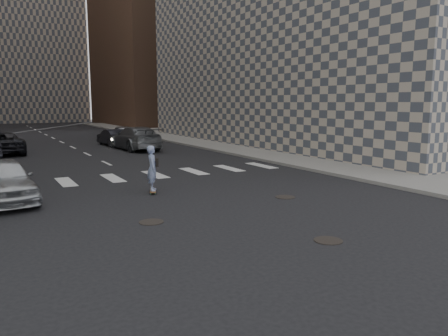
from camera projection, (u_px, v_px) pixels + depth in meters
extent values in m
plane|color=black|center=(234.00, 223.00, 12.23)|extent=(160.00, 160.00, 0.00)
cube|color=gray|center=(262.00, 142.00, 36.48)|extent=(13.00, 80.00, 0.15)
cube|color=#ADA08E|center=(315.00, 8.00, 35.50)|extent=(15.00, 33.00, 22.00)
cube|color=black|center=(272.00, 123.00, 29.42)|extent=(0.30, 18.00, 4.00)
cube|color=brown|center=(164.00, 6.00, 66.68)|extent=(18.00, 24.00, 36.00)
cylinder|color=black|center=(328.00, 240.00, 10.65)|extent=(0.70, 0.70, 0.02)
cylinder|color=black|center=(151.00, 222.00, 12.30)|extent=(0.70, 0.70, 0.02)
cylinder|color=black|center=(285.00, 197.00, 15.55)|extent=(0.70, 0.70, 0.02)
cube|color=brown|center=(153.00, 191.00, 16.33)|extent=(0.52, 0.91, 0.02)
cylinder|color=#2F9A61|center=(151.00, 194.00, 16.02)|extent=(0.05, 0.07, 0.06)
cylinder|color=#2F9A61|center=(155.00, 194.00, 16.04)|extent=(0.05, 0.07, 0.06)
cylinder|color=#2F9A61|center=(151.00, 190.00, 16.64)|extent=(0.05, 0.07, 0.06)
cylinder|color=#2F9A61|center=(155.00, 190.00, 16.66)|extent=(0.05, 0.07, 0.06)
imported|color=#8DA4CD|center=(152.00, 168.00, 16.20)|extent=(0.59, 0.72, 1.68)
cube|color=black|center=(157.00, 162.00, 16.25)|extent=(0.19, 0.29, 0.32)
imported|color=#B4B8BC|center=(2.00, 180.00, 14.69)|extent=(2.21, 4.56, 1.50)
imported|color=slate|center=(135.00, 138.00, 31.22)|extent=(2.67, 5.82, 1.65)
imported|color=black|center=(3.00, 143.00, 28.48)|extent=(2.54, 5.27, 1.45)
imported|color=#A0A3A7|center=(123.00, 134.00, 36.25)|extent=(2.06, 4.53, 1.51)
imported|color=black|center=(112.00, 137.00, 34.37)|extent=(1.66, 4.01, 1.29)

